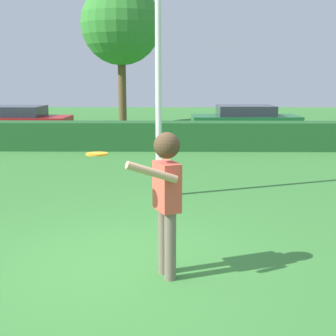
{
  "coord_description": "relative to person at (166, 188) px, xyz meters",
  "views": [
    {
      "loc": [
        0.67,
        -5.55,
        2.42
      ],
      "look_at": [
        0.59,
        0.71,
        1.15
      ],
      "focal_mm": 49.08,
      "sensor_mm": 36.0,
      "label": 1
    }
  ],
  "objects": [
    {
      "name": "ground_plane",
      "position": [
        -0.58,
        0.29,
        -1.11
      ],
      "size": [
        60.0,
        60.0,
        0.0
      ],
      "primitive_type": "plane",
      "color": "#397C34"
    },
    {
      "name": "person",
      "position": [
        0.0,
        0.0,
        0.0
      ],
      "size": [
        0.63,
        0.75,
        1.77
      ],
      "color": "#756457",
      "rests_on": "ground"
    },
    {
      "name": "frisbee",
      "position": [
        -0.78,
        -0.15,
        0.43
      ],
      "size": [
        0.25,
        0.25,
        0.03
      ],
      "color": "orange"
    },
    {
      "name": "hedge_row",
      "position": [
        -0.58,
        9.75,
        -0.65
      ],
      "size": [
        18.57,
        0.9,
        0.92
      ],
      "primitive_type": "cube",
      "color": "#215727",
      "rests_on": "ground"
    },
    {
      "name": "parked_car_red",
      "position": [
        -6.11,
        12.54,
        -0.42
      ],
      "size": [
        4.26,
        1.93,
        1.25
      ],
      "color": "#B21E1E",
      "rests_on": "ground"
    },
    {
      "name": "parked_car_green",
      "position": [
        2.92,
        13.01,
        -0.42
      ],
      "size": [
        4.24,
        1.89,
        1.25
      ],
      "color": "#1E6633",
      "rests_on": "ground"
    },
    {
      "name": "birch_tree",
      "position": [
        -2.48,
        17.71,
        3.68
      ],
      "size": [
        3.87,
        3.87,
        6.76
      ],
      "color": "brown",
      "rests_on": "ground"
    }
  ]
}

